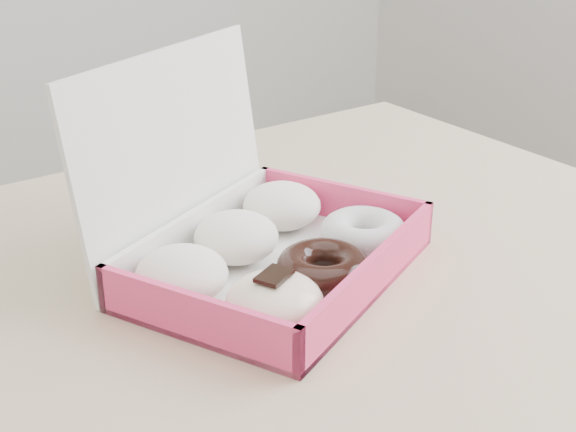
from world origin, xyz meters
TOP-DOWN VIEW (x-y plane):
  - table at (0.00, 0.00)m, footprint 1.20×0.80m
  - donut_box at (0.05, -0.02)m, footprint 0.40×0.38m

SIDE VIEW (x-z plane):
  - table at x=0.00m, z-range 0.30..1.05m
  - donut_box at x=0.05m, z-range 0.67..0.90m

